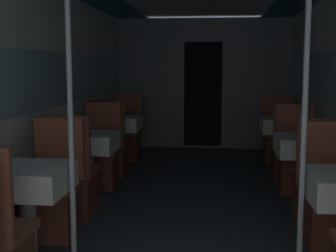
% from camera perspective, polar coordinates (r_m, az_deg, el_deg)
% --- Properties ---
extents(wall_left, '(0.05, 9.36, 2.20)m').
position_cam_1_polar(wall_left, '(4.50, -16.24, 3.34)').
color(wall_left, silver).
rests_on(wall_left, ground_plane).
extents(bulkhead_far, '(2.90, 0.09, 2.20)m').
position_cam_1_polar(bulkhead_far, '(8.00, 4.30, 5.12)').
color(bulkhead_far, slate).
rests_on(bulkhead_far, ground_plane).
extents(dining_table_left_1, '(0.58, 0.58, 0.72)m').
position_cam_1_polar(dining_table_left_1, '(3.47, -16.82, -6.87)').
color(dining_table_left_1, '#4C4C51').
rests_on(dining_table_left_1, ground_plane).
extents(chair_left_far_1, '(0.43, 0.43, 0.98)m').
position_cam_1_polar(chair_left_far_1, '(4.03, -13.70, -9.01)').
color(chair_left_far_1, brown).
rests_on(chair_left_far_1, ground_plane).
extents(support_pole_left_1, '(0.04, 0.04, 2.20)m').
position_cam_1_polar(support_pole_left_1, '(3.26, -11.81, 1.64)').
color(support_pole_left_1, silver).
rests_on(support_pole_left_1, ground_plane).
extents(dining_table_left_2, '(0.58, 0.58, 0.72)m').
position_cam_1_polar(dining_table_left_2, '(4.96, -9.72, -2.38)').
color(dining_table_left_2, '#4C4C51').
rests_on(dining_table_left_2, ground_plane).
extents(chair_left_near_2, '(0.43, 0.43, 0.98)m').
position_cam_1_polar(chair_left_near_2, '(4.51, -11.47, -7.16)').
color(chair_left_near_2, brown).
rests_on(chair_left_near_2, ground_plane).
extents(chair_left_far_2, '(0.43, 0.43, 0.98)m').
position_cam_1_polar(chair_left_far_2, '(5.52, -8.16, -4.38)').
color(chair_left_far_2, brown).
rests_on(chair_left_far_2, ground_plane).
extents(dining_table_left_3, '(0.58, 0.58, 0.72)m').
position_cam_1_polar(dining_table_left_3, '(6.50, -5.96, 0.02)').
color(dining_table_left_3, '#4C4C51').
rests_on(dining_table_left_3, ground_plane).
extents(chair_left_near_3, '(0.43, 0.43, 0.98)m').
position_cam_1_polar(chair_left_near_3, '(6.03, -6.96, -3.36)').
color(chair_left_near_3, brown).
rests_on(chair_left_near_3, ground_plane).
extents(chair_left_far_3, '(0.43, 0.43, 0.98)m').
position_cam_1_polar(chair_left_far_3, '(7.07, -5.05, -1.73)').
color(chair_left_far_3, brown).
rests_on(chair_left_far_3, ground_plane).
extents(chair_right_far_1, '(0.43, 0.43, 0.98)m').
position_cam_1_polar(chair_right_far_1, '(3.92, 19.21, -9.69)').
color(chair_right_far_1, brown).
rests_on(chair_right_far_1, ground_plane).
extents(support_pole_right_1, '(0.04, 0.04, 2.20)m').
position_cam_1_polar(support_pole_right_1, '(3.17, 16.30, 1.32)').
color(support_pole_right_1, silver).
rests_on(support_pole_right_1, ground_plane).
extents(dining_table_right_2, '(0.58, 0.58, 0.72)m').
position_cam_1_polar(dining_table_right_2, '(4.87, 16.45, -2.77)').
color(dining_table_right_2, '#4C4C51').
rests_on(dining_table_right_2, ground_plane).
extents(chair_right_near_2, '(0.43, 0.43, 0.98)m').
position_cam_1_polar(chair_right_near_2, '(4.41, 17.62, -7.70)').
color(chair_right_near_2, brown).
rests_on(chair_right_near_2, ground_plane).
extents(chair_right_far_2, '(0.43, 0.43, 0.98)m').
position_cam_1_polar(chair_right_far_2, '(5.44, 15.29, -4.75)').
color(chair_right_far_2, brown).
rests_on(chair_right_far_2, ground_plane).
extents(dining_table_right_3, '(0.58, 0.58, 0.72)m').
position_cam_1_polar(dining_table_right_3, '(6.43, 13.82, -0.23)').
color(dining_table_right_3, '#4C4C51').
rests_on(dining_table_right_3, ground_plane).
extents(chair_right_near_3, '(0.43, 0.43, 0.98)m').
position_cam_1_polar(chair_right_near_3, '(5.95, 14.46, -3.68)').
color(chair_right_near_3, brown).
rests_on(chair_right_near_3, ground_plane).
extents(chair_right_far_3, '(0.43, 0.43, 0.98)m').
position_cam_1_polar(chair_right_far_3, '(7.00, 13.13, -1.98)').
color(chair_right_far_3, brown).
rests_on(chair_right_far_3, ground_plane).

